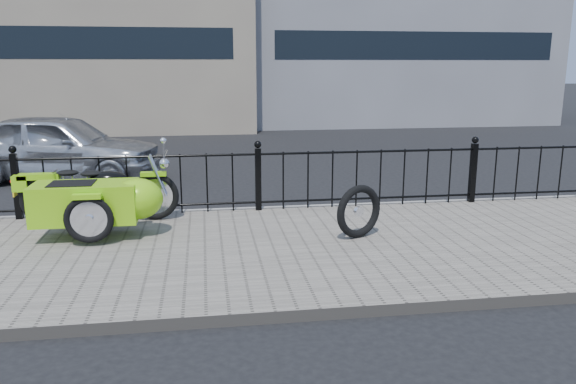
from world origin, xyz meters
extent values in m
plane|color=black|center=(0.00, 0.00, 0.00)|extent=(120.00, 120.00, 0.00)
cube|color=#6B645A|center=(0.00, -0.50, 0.06)|extent=(30.00, 3.80, 0.12)
cube|color=gray|center=(0.00, 1.44, 0.06)|extent=(30.00, 0.10, 0.12)
cylinder|color=black|center=(0.00, 1.30, 0.99)|extent=(14.00, 0.04, 0.04)
cylinder|color=black|center=(0.00, 1.30, 0.24)|extent=(14.00, 0.04, 0.04)
cube|color=black|center=(-3.50, 1.30, 0.60)|extent=(0.09, 0.09, 0.96)
sphere|color=black|center=(-3.50, 1.30, 1.14)|extent=(0.11, 0.11, 0.11)
cube|color=black|center=(0.00, 1.30, 0.60)|extent=(0.09, 0.09, 0.96)
sphere|color=black|center=(0.00, 1.30, 1.14)|extent=(0.11, 0.11, 0.11)
cube|color=black|center=(3.50, 1.30, 0.60)|extent=(0.09, 0.09, 0.96)
sphere|color=black|center=(3.50, 1.30, 1.14)|extent=(0.11, 0.11, 0.11)
cube|color=black|center=(-6.00, 12.02, 3.00)|extent=(12.50, 0.06, 1.00)
cube|color=black|center=(7.00, 13.02, 3.00)|extent=(10.50, 0.06, 1.00)
torus|color=black|center=(-1.53, 0.95, 0.46)|extent=(0.69, 0.09, 0.69)
torus|color=black|center=(-3.03, 0.95, 0.46)|extent=(0.69, 0.09, 0.69)
torus|color=black|center=(-2.23, -0.19, 0.46)|extent=(0.60, 0.08, 0.60)
cube|color=gray|center=(-2.28, 0.95, 0.48)|extent=(0.34, 0.22, 0.24)
cylinder|color=black|center=(-2.28, 0.95, 0.41)|extent=(1.40, 0.04, 0.04)
ellipsoid|color=black|center=(-2.16, 0.95, 0.72)|extent=(0.54, 0.29, 0.26)
cylinder|color=silver|center=(-1.35, 0.95, 1.08)|extent=(0.03, 0.56, 0.03)
cylinder|color=silver|center=(-1.47, 0.95, 0.77)|extent=(0.25, 0.04, 0.59)
sphere|color=silver|center=(-1.37, 0.95, 0.95)|extent=(0.15, 0.15, 0.15)
cube|color=#88DB13|center=(-1.53, 0.95, 0.79)|extent=(0.36, 0.12, 0.06)
cube|color=#88DB13|center=(-3.08, 0.95, 0.80)|extent=(0.55, 0.16, 0.08)
ellipsoid|color=black|center=(-2.38, 0.95, 0.82)|extent=(0.31, 0.22, 0.08)
ellipsoid|color=black|center=(-2.70, 0.95, 0.84)|extent=(0.31, 0.22, 0.08)
sphere|color=red|center=(-3.43, 0.95, 0.74)|extent=(0.07, 0.07, 0.07)
cube|color=yellow|center=(-3.45, 1.05, 0.56)|extent=(0.02, 0.14, 0.10)
cube|color=#88DB13|center=(-2.33, 0.20, 0.59)|extent=(1.30, 0.62, 0.50)
ellipsoid|color=#88DB13|center=(-1.68, 0.20, 0.61)|extent=(0.65, 0.60, 0.54)
cube|color=black|center=(-2.48, 0.20, 0.82)|extent=(0.55, 0.43, 0.06)
cube|color=#88DB13|center=(-2.23, -0.19, 0.76)|extent=(0.34, 0.11, 0.06)
torus|color=black|center=(1.14, -0.32, 0.47)|extent=(0.68, 0.38, 0.70)
imported|color=#B8BABF|center=(-3.72, 4.77, 0.69)|extent=(4.30, 2.43, 1.38)
camera|label=1|loc=(-0.80, -7.10, 2.31)|focal=35.00mm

